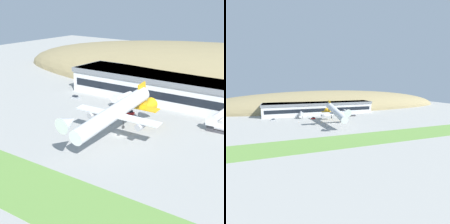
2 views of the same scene
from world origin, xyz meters
The scene contains 10 objects.
ground_plane centered at (0.00, 0.00, 0.00)m, with size 438.86×438.86×0.00m, color #9E9E99.
grass_strip_foreground centered at (0.00, -42.90, 0.04)m, with size 394.98×21.36×0.08m, color #669342.
terminal_building centered at (1.09, 47.78, 6.88)m, with size 109.83×23.05×12.17m.
jetway_0 centered at (-19.02, 29.77, 3.99)m, with size 3.38×12.59×5.43m.
jetway_1 centered at (24.63, 28.41, 3.99)m, with size 3.38×15.16×5.43m.
cargo_airplane centered at (1.83, -4.26, 9.81)m, with size 32.69×50.27×13.09m.
service_car_0 centered at (-43.19, 26.64, 0.65)m, with size 4.42×1.87×1.57m.
service_car_1 centered at (-9.99, 22.60, 0.68)m, with size 3.85×1.97×1.64m.
fuel_truck centered at (27.20, 24.03, 1.56)m, with size 8.08×2.57×3.34m.
traffic_cone_0 centered at (-23.65, 12.70, 0.28)m, with size 0.52×0.52×0.58m.
Camera 1 is at (70.25, -99.41, 48.47)m, focal length 60.00 mm.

